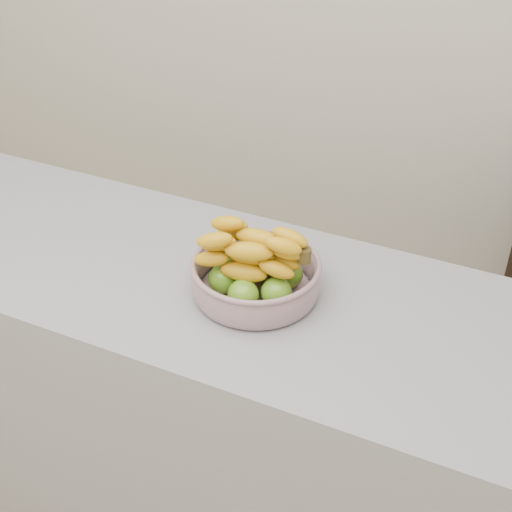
{
  "coord_description": "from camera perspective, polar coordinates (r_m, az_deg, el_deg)",
  "views": [
    {
      "loc": [
        0.74,
        -0.47,
        1.88
      ],
      "look_at": [
        0.21,
        0.68,
        1.0
      ],
      "focal_mm": 50.0,
      "sensor_mm": 36.0,
      "label": 1
    }
  ],
  "objects": [
    {
      "name": "fruit_bowl",
      "position": [
        1.57,
        -0.03,
        -1.35
      ],
      "size": [
        0.29,
        0.29,
        0.17
      ],
      "rotation": [
        0.0,
        0.0,
        0.05
      ],
      "color": "#9CA7BC",
      "rests_on": "counter"
    },
    {
      "name": "counter",
      "position": [
        1.98,
        -5.59,
        -11.71
      ],
      "size": [
        2.0,
        0.6,
        0.9
      ],
      "primitive_type": "cube",
      "color": "gray",
      "rests_on": "ground"
    }
  ]
}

